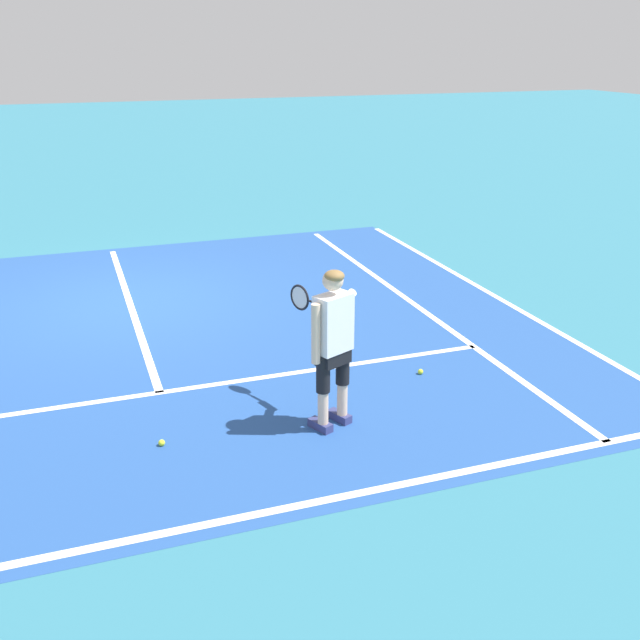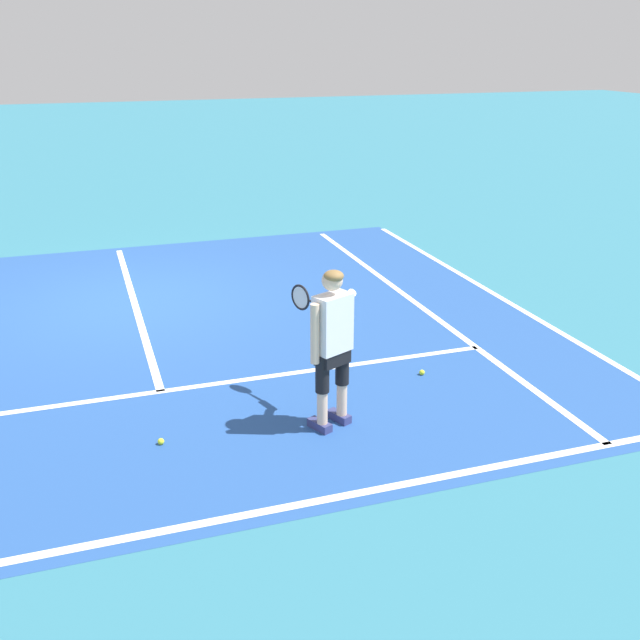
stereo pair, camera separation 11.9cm
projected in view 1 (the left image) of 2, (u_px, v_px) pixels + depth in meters
The scene contains 10 objects.
ground_plane at pixel (130, 302), 11.44m from camera, with size 80.00×80.00×0.00m, color teal.
court_inner_surface at pixel (140, 335), 10.18m from camera, with size 10.98×9.43×0.00m, color #234C93.
line_baseline at pixel (204, 525), 6.20m from camera, with size 10.98×0.10×0.01m, color white.
line_service at pixel (160, 393), 8.52m from camera, with size 8.23×0.10×0.01m, color white.
line_centre_service at pixel (130, 304), 11.34m from camera, with size 0.10×6.40×0.01m, color white.
line_singles_right at pixel (411, 302), 11.46m from camera, with size 0.10×9.03×0.01m, color white.
line_doubles_right at pixel (489, 292), 11.88m from camera, with size 0.10×9.03×0.01m, color white.
tennis_player at pixel (332, 338), 7.47m from camera, with size 0.56×1.23×1.71m.
tennis_ball_near_feet at pixel (162, 443), 7.41m from camera, with size 0.07×0.07×0.07m, color #CCE02D.
tennis_ball_by_baseline at pixel (421, 372), 8.99m from camera, with size 0.07×0.07×0.07m, color #CCE02D.
Camera 1 is at (-0.80, -11.16, 3.81)m, focal length 41.63 mm.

